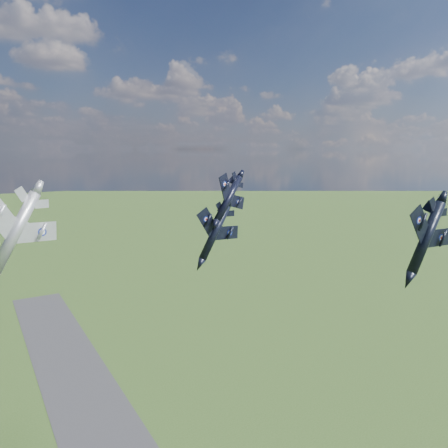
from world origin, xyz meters
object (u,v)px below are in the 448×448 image
jet_lead_navy (215,232)px  jet_left_silver (15,232)px  jet_right_navy (426,238)px  jet_high_navy (228,199)px

jet_lead_navy → jet_left_silver: (-31.98, -0.39, 3.23)m
jet_right_navy → jet_high_navy: bearing=123.1°
jet_lead_navy → jet_high_navy: bearing=-0.6°
jet_right_navy → jet_high_navy: jet_high_navy is taller
jet_right_navy → jet_left_silver: (-52.62, 26.71, 1.53)m
jet_left_silver → jet_high_navy: bearing=-12.3°
jet_high_navy → jet_left_silver: size_ratio=0.81×
jet_lead_navy → jet_right_navy: jet_right_navy is taller
jet_left_silver → jet_lead_navy: bearing=-12.5°
jet_left_silver → jet_right_navy: bearing=-40.1°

